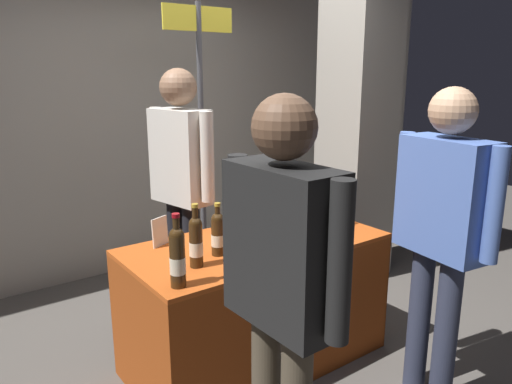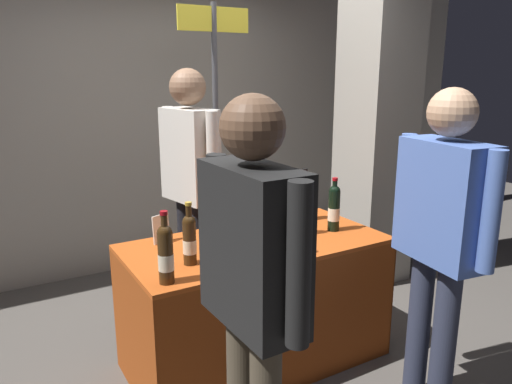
{
  "view_description": "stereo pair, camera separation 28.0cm",
  "coord_description": "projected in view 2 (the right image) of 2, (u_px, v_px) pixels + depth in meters",
  "views": [
    {
      "loc": [
        -1.61,
        -2.19,
        1.76
      ],
      "look_at": [
        0.0,
        0.0,
        1.08
      ],
      "focal_mm": 34.28,
      "sensor_mm": 36.0,
      "label": 1
    },
    {
      "loc": [
        -1.38,
        -2.34,
        1.76
      ],
      "look_at": [
        0.0,
        0.0,
        1.08
      ],
      "focal_mm": 34.28,
      "sensor_mm": 36.0,
      "label": 2
    }
  ],
  "objects": [
    {
      "name": "ground_plane",
      "position": [
        256.0,
        359.0,
        3.06
      ],
      "size": [
        12.0,
        12.0,
        0.0
      ],
      "primitive_type": "plane",
      "color": "#514C47"
    },
    {
      "name": "back_partition",
      "position": [
        146.0,
        108.0,
        4.32
      ],
      "size": [
        7.56,
        0.12,
        2.85
      ],
      "primitive_type": "cube",
      "color": "#9E998E",
      "rests_on": "ground_plane"
    },
    {
      "name": "concrete_pillar",
      "position": [
        379.0,
        90.0,
        3.93
      ],
      "size": [
        0.5,
        0.5,
        3.2
      ],
      "primitive_type": "cube",
      "color": "gray",
      "rests_on": "ground_plane"
    },
    {
      "name": "tasting_table",
      "position": [
        256.0,
        279.0,
        2.93
      ],
      "size": [
        1.52,
        0.76,
        0.78
      ],
      "color": "#B74C19",
      "rests_on": "ground_plane"
    },
    {
      "name": "featured_wine_bottle",
      "position": [
        250.0,
        225.0,
        2.71
      ],
      "size": [
        0.07,
        0.07,
        0.34
      ],
      "color": "#192333",
      "rests_on": "tasting_table"
    },
    {
      "name": "display_bottle_0",
      "position": [
        304.0,
        198.0,
        3.25
      ],
      "size": [
        0.07,
        0.07,
        0.35
      ],
      "color": "#192333",
      "rests_on": "tasting_table"
    },
    {
      "name": "display_bottle_1",
      "position": [
        301.0,
        214.0,
        2.96
      ],
      "size": [
        0.07,
        0.07,
        0.3
      ],
      "color": "#192333",
      "rests_on": "tasting_table"
    },
    {
      "name": "display_bottle_2",
      "position": [
        281.0,
        233.0,
        2.61
      ],
      "size": [
        0.07,
        0.07,
        0.31
      ],
      "color": "black",
      "rests_on": "tasting_table"
    },
    {
      "name": "display_bottle_3",
      "position": [
        166.0,
        253.0,
        2.28
      ],
      "size": [
        0.07,
        0.07,
        0.35
      ],
      "color": "#38230F",
      "rests_on": "tasting_table"
    },
    {
      "name": "display_bottle_4",
      "position": [
        189.0,
        239.0,
        2.51
      ],
      "size": [
        0.07,
        0.07,
        0.33
      ],
      "color": "#38230F",
      "rests_on": "tasting_table"
    },
    {
      "name": "display_bottle_5",
      "position": [
        334.0,
        207.0,
        3.04
      ],
      "size": [
        0.07,
        0.07,
        0.34
      ],
      "color": "black",
      "rests_on": "tasting_table"
    },
    {
      "name": "display_bottle_6",
      "position": [
        214.0,
        232.0,
        2.66
      ],
      "size": [
        0.07,
        0.07,
        0.29
      ],
      "color": "#38230F",
      "rests_on": "tasting_table"
    },
    {
      "name": "display_bottle_7",
      "position": [
        259.0,
        239.0,
        2.54
      ],
      "size": [
        0.07,
        0.07,
        0.31
      ],
      "color": "black",
      "rests_on": "tasting_table"
    },
    {
      "name": "wine_glass_near_vendor",
      "position": [
        256.0,
        212.0,
        3.1
      ],
      "size": [
        0.08,
        0.08,
        0.14
      ],
      "color": "silver",
      "rests_on": "tasting_table"
    },
    {
      "name": "brochure_stand",
      "position": [
        161.0,
        229.0,
        2.84
      ],
      "size": [
        0.12,
        0.06,
        0.17
      ],
      "primitive_type": "cube",
      "rotation": [
        -0.05,
        0.0,
        0.4
      ],
      "color": "silver",
      "rests_on": "tasting_table"
    },
    {
      "name": "vendor_presenter",
      "position": [
        190.0,
        173.0,
        3.34
      ],
      "size": [
        0.29,
        0.59,
        1.77
      ],
      "rotation": [
        0.0,
        0.0,
        -1.38
      ],
      "color": "black",
      "rests_on": "ground_plane"
    },
    {
      "name": "taster_foreground_right",
      "position": [
        441.0,
        225.0,
        2.39
      ],
      "size": [
        0.27,
        0.63,
        1.68
      ],
      "rotation": [
        0.0,
        0.0,
        1.43
      ],
      "color": "#2D3347",
      "rests_on": "ground_plane"
    },
    {
      "name": "taster_foreground_left",
      "position": [
        253.0,
        277.0,
        1.79
      ],
      "size": [
        0.23,
        0.64,
        1.68
      ],
      "rotation": [
        0.0,
        0.0,
        1.59
      ],
      "color": "#4C4233",
      "rests_on": "ground_plane"
    },
    {
      "name": "booth_signpost",
      "position": [
        216.0,
        118.0,
        3.77
      ],
      "size": [
        0.57,
        0.04,
        2.24
      ],
      "color": "#47474C",
      "rests_on": "ground_plane"
    }
  ]
}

